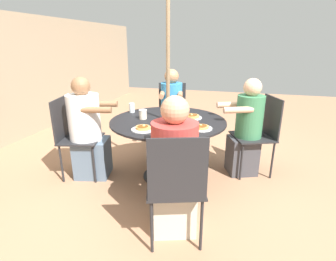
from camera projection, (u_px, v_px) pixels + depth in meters
ground_plane at (168, 176)px, 3.18m from camera, size 12.00×12.00×0.00m
patio_table at (168, 131)px, 3.00m from camera, size 1.31×1.31×0.70m
umbrella_pole at (168, 78)px, 2.80m from camera, size 0.04×0.04×2.36m
patio_chair_north at (176, 183)px, 1.96m from camera, size 0.56×0.56×0.94m
diner_north at (174, 173)px, 2.13m from camera, size 0.58×0.49×1.17m
patio_chair_east at (260, 130)px, 3.12m from camera, size 0.57×0.57×0.94m
diner_east at (246, 131)px, 3.10m from camera, size 0.46×0.56×1.16m
patio_chair_south at (172, 110)px, 4.06m from camera, size 0.53×0.53×0.94m
diner_south at (171, 112)px, 3.89m from camera, size 0.53×0.40×1.18m
patio_chair_west at (73, 133)px, 3.05m from camera, size 0.53×0.53×0.94m
diner_west at (88, 133)px, 3.04m from camera, size 0.46×0.57×1.19m
pancake_plate_a at (192, 117)px, 3.03m from camera, size 0.23×0.23×0.05m
pancake_plate_b at (201, 127)px, 2.65m from camera, size 0.23×0.23×0.04m
pancake_plate_c at (143, 128)px, 2.62m from camera, size 0.23×0.23×0.05m
pancake_plate_d at (173, 112)px, 3.21m from camera, size 0.23×0.23×0.06m
syrup_bottle at (177, 114)px, 2.98m from camera, size 0.08×0.06×0.15m
coffee_cup at (143, 114)px, 2.99m from camera, size 0.09×0.09×0.11m
drinking_glass_a at (132, 108)px, 3.27m from camera, size 0.07×0.07×0.12m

